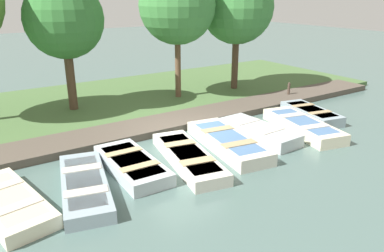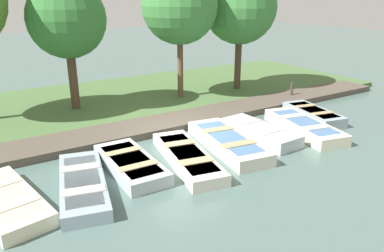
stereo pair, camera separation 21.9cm
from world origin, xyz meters
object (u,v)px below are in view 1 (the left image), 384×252
object	(u,v)px
rowboat_1	(84,185)
rowboat_2	(132,164)
rowboat_4	(228,142)
park_tree_left	(64,20)
rowboat_0	(8,203)
rowboat_5	(259,131)
mooring_post_far	(289,91)
rowboat_3	(188,157)
park_tree_center	(177,6)
rowboat_6	(303,126)
park_tree_right	(237,8)
rowboat_7	(311,113)

from	to	relation	value
rowboat_1	rowboat_2	xyz separation A→B (m)	(-0.40, 1.44, 0.01)
rowboat_4	park_tree_left	world-z (taller)	park_tree_left
rowboat_0	rowboat_5	world-z (taller)	rowboat_5
rowboat_0	rowboat_2	bearing A→B (deg)	84.60
rowboat_1	mooring_post_far	bearing A→B (deg)	120.29
rowboat_2	park_tree_left	xyz separation A→B (m)	(-5.93, 0.22, 3.46)
rowboat_3	park_tree_center	distance (m)	7.53
rowboat_4	mooring_post_far	size ratio (longest dim) A/B	4.62
mooring_post_far	rowboat_3	bearing A→B (deg)	-67.09
rowboat_2	rowboat_6	xyz separation A→B (m)	(0.44, 6.31, 0.02)
rowboat_1	rowboat_6	world-z (taller)	rowboat_6
mooring_post_far	rowboat_5	bearing A→B (deg)	-57.64
park_tree_center	park_tree_right	bearing A→B (deg)	87.44
rowboat_5	park_tree_left	xyz separation A→B (m)	(-5.98, -4.38, 3.43)
rowboat_2	park_tree_center	world-z (taller)	park_tree_center
rowboat_3	rowboat_5	bearing A→B (deg)	107.61
rowboat_2	park_tree_right	world-z (taller)	park_tree_right
rowboat_0	park_tree_right	xyz separation A→B (m)	(-5.37, 10.89, 3.77)
rowboat_3	rowboat_6	xyz separation A→B (m)	(0.03, 4.75, 0.03)
mooring_post_far	park_tree_center	world-z (taller)	park_tree_center
rowboat_0	rowboat_2	world-z (taller)	rowboat_2
rowboat_0	park_tree_center	world-z (taller)	park_tree_center
rowboat_2	rowboat_3	xyz separation A→B (m)	(0.41, 1.56, -0.01)
mooring_post_far	rowboat_2	bearing A→B (deg)	-73.10
rowboat_1	mooring_post_far	world-z (taller)	mooring_post_far
rowboat_5	park_tree_left	world-z (taller)	park_tree_left
rowboat_7	rowboat_0	bearing A→B (deg)	-75.12
rowboat_6	park_tree_right	distance (m)	6.84
mooring_post_far	park_tree_left	xyz separation A→B (m)	(-3.20, -8.77, 3.24)
rowboat_3	park_tree_center	size ratio (longest dim) A/B	0.64
park_tree_right	rowboat_6	bearing A→B (deg)	-14.72
rowboat_0	park_tree_left	distance (m)	7.86
rowboat_1	rowboat_2	bearing A→B (deg)	119.08
rowboat_1	park_tree_right	world-z (taller)	park_tree_right
rowboat_5	rowboat_6	distance (m)	1.75
rowboat_0	rowboat_1	world-z (taller)	rowboat_0
rowboat_3	rowboat_7	xyz separation A→B (m)	(-0.73, 6.10, 0.03)
rowboat_5	rowboat_6	xyz separation A→B (m)	(0.39, 1.71, -0.01)
rowboat_7	park_tree_left	world-z (taller)	park_tree_left
rowboat_3	park_tree_right	distance (m)	9.11
park_tree_left	rowboat_2	bearing A→B (deg)	-2.11
rowboat_5	park_tree_right	size ratio (longest dim) A/B	0.52
rowboat_1	rowboat_3	bearing A→B (deg)	103.40
mooring_post_far	park_tree_left	bearing A→B (deg)	-110.07
mooring_post_far	rowboat_6	bearing A→B (deg)	-40.22
rowboat_2	rowboat_7	xyz separation A→B (m)	(-0.33, 7.66, 0.02)
rowboat_4	rowboat_7	distance (m)	4.52
rowboat_6	rowboat_2	bearing A→B (deg)	-81.12
rowboat_1	park_tree_left	xyz separation A→B (m)	(-6.33, 1.66, 3.47)
rowboat_0	park_tree_left	size ratio (longest dim) A/B	0.62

